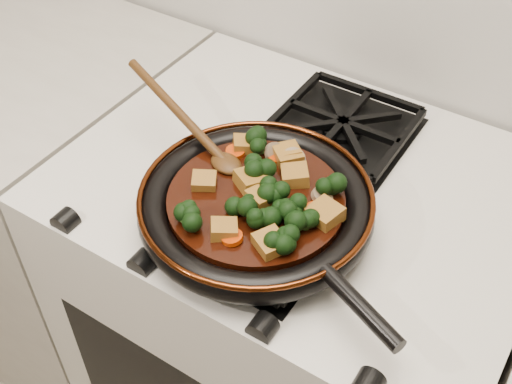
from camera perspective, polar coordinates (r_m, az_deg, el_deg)
The scene contains 33 objects.
stove at distance 1.39m, azimuth 3.18°, elevation -12.51°, with size 0.76×0.60×0.90m, color beige.
burner_grate_front at distance 0.95m, azimuth -0.02°, elevation -3.03°, with size 0.23×0.23×0.03m, color black, non-canonical shape.
burner_grate_back at distance 1.13m, azimuth 7.71°, elevation 5.81°, with size 0.23×0.23×0.03m, color black, non-canonical shape.
skillet at distance 0.93m, azimuth 0.07°, elevation -1.22°, with size 0.45×0.35×0.05m.
braising_sauce at distance 0.93m, azimuth 0.00°, elevation -0.93°, with size 0.26×0.26×0.02m, color black.
tofu_cube_0 at distance 1.00m, azimuth -1.01°, elevation 4.22°, with size 0.04×0.03×0.02m, color #8F6021.
tofu_cube_1 at distance 0.99m, azimuth 2.82°, elevation 3.53°, with size 0.03×0.04×0.02m, color #8F6021.
tofu_cube_2 at distance 0.94m, azimuth -4.63°, elevation 0.92°, with size 0.04×0.03×0.02m, color #8F6021.
tofu_cube_3 at distance 0.91m, azimuth 0.50°, elevation -0.49°, with size 0.04×0.03×0.02m, color #8F6021.
tofu_cube_4 at distance 0.95m, azimuth 3.48°, elevation 1.45°, with size 0.04×0.04×0.02m, color #8F6021.
tofu_cube_5 at distance 0.85m, azimuth 1.28°, elevation -4.59°, with size 0.04×0.04×0.02m, color #8F6021.
tofu_cube_6 at distance 0.89m, azimuth 6.14°, elevation -1.96°, with size 0.04×0.04×0.02m, color #8F6021.
tofu_cube_7 at distance 0.98m, azimuth 2.84°, elevation 3.22°, with size 0.04×0.04×0.02m, color #8F6021.
tofu_cube_8 at distance 0.94m, azimuth -0.41°, elevation 1.02°, with size 0.04×0.04×0.02m, color #8F6021.
tofu_cube_9 at distance 0.87m, azimuth -2.87°, elevation -3.36°, with size 0.04×0.03×0.02m, color #8F6021.
broccoli_floret_0 at distance 0.87m, azimuth 4.51°, elevation -2.61°, with size 0.06×0.06×0.06m, color black, non-canonical shape.
broccoli_floret_1 at distance 0.88m, azimuth 0.21°, elevation -2.57°, with size 0.06×0.06×0.05m, color black, non-canonical shape.
broccoli_floret_2 at distance 0.89m, azimuth 2.95°, elevation -1.67°, with size 0.06×0.06×0.05m, color black, non-canonical shape.
broccoli_floret_3 at distance 0.85m, azimuth 2.53°, elevation -4.76°, with size 0.06×0.06×0.05m, color black, non-canonical shape.
broccoli_floret_4 at distance 0.94m, azimuth 0.14°, elevation 1.61°, with size 0.06×0.06×0.05m, color black, non-canonical shape.
broccoli_floret_5 at distance 0.90m, azimuth -0.98°, elevation -1.17°, with size 0.06×0.06×0.05m, color black, non-canonical shape.
broccoli_floret_6 at distance 0.91m, azimuth 1.33°, elevation -0.49°, with size 0.06×0.06×0.05m, color black, non-canonical shape.
broccoli_floret_7 at distance 0.93m, azimuth 6.41°, elevation 0.58°, with size 0.06×0.06×0.06m, color black, non-canonical shape.
broccoli_floret_8 at distance 0.88m, azimuth -6.19°, elevation -2.48°, with size 0.06×0.06×0.06m, color black, non-canonical shape.
broccoli_floret_9 at distance 0.99m, azimuth 0.36°, elevation 4.10°, with size 0.06×0.06×0.05m, color black, non-canonical shape.
carrot_coin_0 at distance 0.86m, azimuth -2.14°, elevation -4.06°, with size 0.03×0.03×0.01m, color #BA3205.
carrot_coin_1 at distance 0.90m, azimuth 5.42°, elevation -1.49°, with size 0.03×0.03×0.01m, color #BA3205.
carrot_coin_2 at distance 0.98m, azimuth 1.69°, elevation 3.17°, with size 0.03×0.03×0.01m, color #BA3205.
carrot_coin_3 at distance 0.99m, azimuth -1.86°, elevation 3.60°, with size 0.03×0.03×0.01m, color #BA3205.
mushroom_slice_0 at distance 0.92m, azimuth 5.88°, elevation -0.37°, with size 0.03×0.03×0.01m, color #7D6448.
mushroom_slice_1 at distance 0.97m, azimuth 3.33°, elevation 2.93°, with size 0.04×0.04×0.01m, color #7D6448.
mushroom_slice_2 at distance 0.98m, azimuth 1.65°, elevation 3.49°, with size 0.03×0.03×0.01m, color #7D6448.
wooden_spoon at distance 1.00m, azimuth -5.26°, elevation 5.32°, with size 0.16×0.07×0.25m.
Camera 1 is at (0.35, 1.01, 1.61)m, focal length 45.00 mm.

